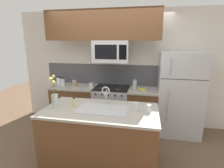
{
  "coord_description": "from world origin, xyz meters",
  "views": [
    {
      "loc": [
        0.75,
        -2.74,
        1.91
      ],
      "look_at": [
        0.14,
        0.27,
        1.16
      ],
      "focal_mm": 28.0,
      "sensor_mm": 36.0,
      "label": 1
    }
  ],
  "objects_px": {
    "storage_jar_squat": "(91,85)",
    "banana_bunch": "(142,89)",
    "refrigerator": "(179,94)",
    "storage_jar_short": "(74,83)",
    "storage_jar_medium": "(63,82)",
    "sink_faucet": "(106,93)",
    "microwave": "(111,52)",
    "drinking_glass": "(136,106)",
    "storage_jar_tall": "(59,81)",
    "spare_glass": "(149,109)",
    "french_press": "(135,84)",
    "dish_soap_bottle": "(74,103)",
    "flower_vase": "(55,98)",
    "stove_range": "(112,107)"
  },
  "relations": [
    {
      "from": "refrigerator",
      "to": "banana_bunch",
      "type": "xyz_separation_m",
      "value": [
        -0.76,
        -0.08,
        0.07
      ]
    },
    {
      "from": "spare_glass",
      "to": "sink_faucet",
      "type": "bearing_deg",
      "value": 164.18
    },
    {
      "from": "storage_jar_tall",
      "to": "dish_soap_bottle",
      "type": "xyz_separation_m",
      "value": [
        0.92,
        -1.26,
        -0.03
      ]
    },
    {
      "from": "banana_bunch",
      "to": "dish_soap_bottle",
      "type": "xyz_separation_m",
      "value": [
        -1.01,
        -1.18,
        0.05
      ]
    },
    {
      "from": "stove_range",
      "to": "sink_faucet",
      "type": "xyz_separation_m",
      "value": [
        0.12,
        -1.03,
        0.65
      ]
    },
    {
      "from": "refrigerator",
      "to": "storage_jar_short",
      "type": "relative_size",
      "value": 12.79
    },
    {
      "from": "storage_jar_squat",
      "to": "flower_vase",
      "type": "relative_size",
      "value": 0.22
    },
    {
      "from": "refrigerator",
      "to": "dish_soap_bottle",
      "type": "xyz_separation_m",
      "value": [
        -1.77,
        -1.26,
        0.12
      ]
    },
    {
      "from": "refrigerator",
      "to": "french_press",
      "type": "relative_size",
      "value": 6.43
    },
    {
      "from": "storage_jar_squat",
      "to": "refrigerator",
      "type": "bearing_deg",
      "value": 0.96
    },
    {
      "from": "storage_jar_tall",
      "to": "storage_jar_medium",
      "type": "height_order",
      "value": "storage_jar_tall"
    },
    {
      "from": "storage_jar_tall",
      "to": "storage_jar_medium",
      "type": "relative_size",
      "value": 1.06
    },
    {
      "from": "refrigerator",
      "to": "drinking_glass",
      "type": "height_order",
      "value": "refrigerator"
    },
    {
      "from": "microwave",
      "to": "drinking_glass",
      "type": "distance_m",
      "value": 1.51
    },
    {
      "from": "storage_jar_short",
      "to": "flower_vase",
      "type": "xyz_separation_m",
      "value": [
        0.24,
        -1.3,
        0.08
      ]
    },
    {
      "from": "banana_bunch",
      "to": "storage_jar_tall",
      "type": "bearing_deg",
      "value": 177.67
    },
    {
      "from": "storage_jar_tall",
      "to": "drinking_glass",
      "type": "height_order",
      "value": "storage_jar_tall"
    },
    {
      "from": "flower_vase",
      "to": "dish_soap_bottle",
      "type": "bearing_deg",
      "value": 9.43
    },
    {
      "from": "storage_jar_medium",
      "to": "storage_jar_squat",
      "type": "xyz_separation_m",
      "value": [
        0.69,
        0.01,
        -0.05
      ]
    },
    {
      "from": "french_press",
      "to": "dish_soap_bottle",
      "type": "relative_size",
      "value": 1.62
    },
    {
      "from": "stove_range",
      "to": "storage_jar_tall",
      "type": "distance_m",
      "value": 1.38
    },
    {
      "from": "drinking_glass",
      "to": "storage_jar_medium",
      "type": "bearing_deg",
      "value": 146.62
    },
    {
      "from": "stove_range",
      "to": "storage_jar_short",
      "type": "height_order",
      "value": "storage_jar_short"
    },
    {
      "from": "banana_bunch",
      "to": "french_press",
      "type": "bearing_deg",
      "value": 142.56
    },
    {
      "from": "storage_jar_tall",
      "to": "storage_jar_short",
      "type": "xyz_separation_m",
      "value": [
        0.39,
        -0.0,
        -0.04
      ]
    },
    {
      "from": "storage_jar_medium",
      "to": "sink_faucet",
      "type": "bearing_deg",
      "value": -38.41
    },
    {
      "from": "stove_range",
      "to": "storage_jar_medium",
      "type": "bearing_deg",
      "value": -178.72
    },
    {
      "from": "stove_range",
      "to": "sink_faucet",
      "type": "relative_size",
      "value": 3.04
    },
    {
      "from": "spare_glass",
      "to": "storage_jar_squat",
      "type": "bearing_deg",
      "value": 136.15
    },
    {
      "from": "dish_soap_bottle",
      "to": "microwave",
      "type": "bearing_deg",
      "value": 74.16
    },
    {
      "from": "french_press",
      "to": "storage_jar_medium",
      "type": "bearing_deg",
      "value": -177.03
    },
    {
      "from": "storage_jar_tall",
      "to": "spare_glass",
      "type": "xyz_separation_m",
      "value": [
        2.07,
        -1.24,
        -0.04
      ]
    },
    {
      "from": "storage_jar_short",
      "to": "banana_bunch",
      "type": "xyz_separation_m",
      "value": [
        1.54,
        -0.07,
        -0.04
      ]
    },
    {
      "from": "sink_faucet",
      "to": "drinking_glass",
      "type": "xyz_separation_m",
      "value": [
        0.5,
        -0.16,
        -0.13
      ]
    },
    {
      "from": "storage_jar_short",
      "to": "drinking_glass",
      "type": "height_order",
      "value": "storage_jar_short"
    },
    {
      "from": "refrigerator",
      "to": "storage_jar_medium",
      "type": "height_order",
      "value": "refrigerator"
    },
    {
      "from": "microwave",
      "to": "drinking_glass",
      "type": "relative_size",
      "value": 5.73
    },
    {
      "from": "storage_jar_squat",
      "to": "banana_bunch",
      "type": "xyz_separation_m",
      "value": [
        1.12,
        -0.05,
        -0.02
      ]
    },
    {
      "from": "storage_jar_short",
      "to": "sink_faucet",
      "type": "height_order",
      "value": "sink_faucet"
    },
    {
      "from": "storage_jar_short",
      "to": "storage_jar_squat",
      "type": "bearing_deg",
      "value": -3.48
    },
    {
      "from": "stove_range",
      "to": "microwave",
      "type": "relative_size",
      "value": 1.25
    },
    {
      "from": "storage_jar_medium",
      "to": "storage_jar_short",
      "type": "xyz_separation_m",
      "value": [
        0.27,
        0.04,
        -0.03
      ]
    },
    {
      "from": "drinking_glass",
      "to": "storage_jar_tall",
      "type": "bearing_deg",
      "value": 147.33
    },
    {
      "from": "drinking_glass",
      "to": "storage_jar_squat",
      "type": "bearing_deg",
      "value": 132.55
    },
    {
      "from": "sink_faucet",
      "to": "stove_range",
      "type": "bearing_deg",
      "value": 96.59
    },
    {
      "from": "storage_jar_short",
      "to": "french_press",
      "type": "height_order",
      "value": "french_press"
    },
    {
      "from": "storage_jar_short",
      "to": "dish_soap_bottle",
      "type": "height_order",
      "value": "dish_soap_bottle"
    },
    {
      "from": "refrigerator",
      "to": "french_press",
      "type": "xyz_separation_m",
      "value": [
        -0.92,
        0.04,
        0.15
      ]
    },
    {
      "from": "banana_bunch",
      "to": "french_press",
      "type": "distance_m",
      "value": 0.21
    },
    {
      "from": "stove_range",
      "to": "french_press",
      "type": "height_order",
      "value": "french_press"
    }
  ]
}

